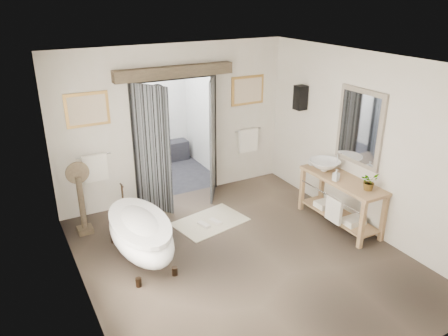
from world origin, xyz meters
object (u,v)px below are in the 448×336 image
at_px(clawfoot_tub, 140,233).
at_px(basin, 324,165).
at_px(rug, 210,222).
at_px(vanity, 340,198).

distance_m(clawfoot_tub, basin, 3.32).
relative_size(rug, basin, 2.22).
height_order(vanity, rug, vanity).
relative_size(vanity, rug, 1.33).
distance_m(vanity, rug, 2.25).
relative_size(clawfoot_tub, basin, 3.34).
bearing_deg(clawfoot_tub, rug, 18.99).
height_order(clawfoot_tub, rug, clawfoot_tub).
bearing_deg(rug, basin, -19.92).
relative_size(clawfoot_tub, rug, 1.50).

